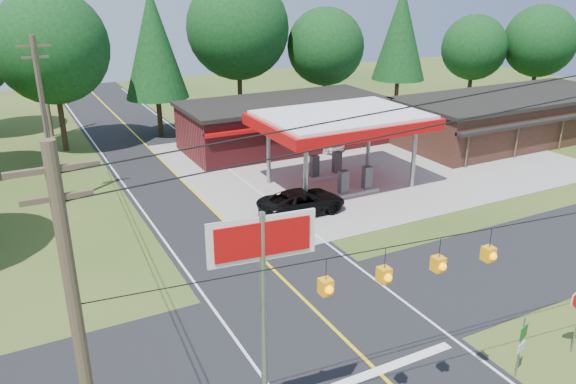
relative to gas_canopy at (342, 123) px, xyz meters
name	(u,v)px	position (x,y,z in m)	size (l,w,h in m)	color
ground	(324,320)	(-9.00, -13.00, -4.27)	(120.00, 120.00, 0.00)	#344D1B
main_highway	(324,320)	(-9.00, -13.00, -4.26)	(8.00, 120.00, 0.02)	black
cross_road	(324,320)	(-9.00, -13.00, -4.25)	(70.00, 7.00, 0.02)	black
lane_center_yellow	(324,319)	(-9.00, -13.00, -4.24)	(0.15, 110.00, 0.00)	yellow
gas_canopy	(342,123)	(0.00, 0.00, 0.00)	(10.60, 7.40, 4.88)	gray
convenience_store	(284,123)	(1.00, 9.98, -2.35)	(16.40, 7.55, 3.80)	maroon
strip_building	(512,117)	(19.00, 2.98, -2.35)	(20.40, 8.75, 3.80)	#351D15
utility_pole_near_left	(81,347)	(-18.50, -18.00, 0.93)	(1.80, 0.30, 10.00)	#473828
utility_pole_far_left	(45,121)	(-17.00, 5.00, 0.93)	(1.80, 0.30, 10.00)	#473828
utility_pole_north	(44,81)	(-15.50, 22.00, 0.48)	(0.30, 0.30, 9.50)	#473828
overhead_beacons	(414,246)	(-10.00, -19.00, 1.95)	(17.04, 2.04, 1.03)	black
treeline_backdrop	(164,58)	(-8.18, 11.01, 3.22)	(70.27, 51.59, 13.30)	#332316
suv_car	(302,202)	(-4.50, -3.00, -3.55)	(5.16, 5.16, 1.43)	black
sedan_car	(318,139)	(3.00, 8.00, -3.49)	(4.56, 4.56, 1.55)	white
big_stop_sign	(263,280)	(-14.00, -18.01, 1.46)	(2.81, 0.42, 7.59)	gray
route_sign_post	(522,342)	(-4.91, -19.02, -2.84)	(0.47, 0.17, 2.38)	gray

